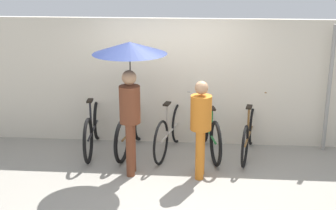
{
  "coord_description": "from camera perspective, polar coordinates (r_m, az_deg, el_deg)",
  "views": [
    {
      "loc": [
        0.57,
        -6.42,
        3.22
      ],
      "look_at": [
        0.0,
        0.72,
        1.0
      ],
      "focal_mm": 50.0,
      "sensor_mm": 36.0,
      "label": 1
    }
  ],
  "objects": [
    {
      "name": "parked_bicycle_4",
      "position": [
        8.15,
        9.83,
        -3.51
      ],
      "size": [
        0.52,
        1.7,
        1.0
      ],
      "rotation": [
        0.0,
        0.0,
        1.37
      ],
      "color": "black",
      "rests_on": "ground"
    },
    {
      "name": "parked_bicycle_2",
      "position": [
        8.13,
        0.27,
        -3.16
      ],
      "size": [
        0.54,
        1.73,
        0.99
      ],
      "rotation": [
        0.0,
        0.0,
        1.35
      ],
      "color": "black",
      "rests_on": "ground"
    },
    {
      "name": "parked_bicycle_0",
      "position": [
        8.33,
        -9.11,
        -2.85
      ],
      "size": [
        0.44,
        1.84,
        0.98
      ],
      "rotation": [
        0.0,
        0.0,
        1.65
      ],
      "color": "black",
      "rests_on": "ground"
    },
    {
      "name": "awning_pole",
      "position": [
        8.46,
        19.03,
        1.8
      ],
      "size": [
        0.07,
        0.07,
        2.22
      ],
      "color": "gray",
      "rests_on": "ground"
    },
    {
      "name": "ground_plane",
      "position": [
        7.21,
        -0.46,
        -9.32
      ],
      "size": [
        30.0,
        30.0,
        0.0
      ],
      "primitive_type": "plane",
      "color": "gray"
    },
    {
      "name": "pedestrian_center",
      "position": [
        7.05,
        4.02,
        -2.16
      ],
      "size": [
        0.32,
        0.32,
        1.53
      ],
      "rotation": [
        0.0,
        0.0,
        -0.08
      ],
      "color": "#C66B1E",
      "rests_on": "ground"
    },
    {
      "name": "parked_bicycle_3",
      "position": [
        8.13,
        5.03,
        -3.24
      ],
      "size": [
        0.53,
        1.78,
        0.98
      ],
      "rotation": [
        0.0,
        0.0,
        1.77
      ],
      "color": "black",
      "rests_on": "ground"
    },
    {
      "name": "pedestrian_leading",
      "position": [
        7.04,
        -4.69,
        4.48
      ],
      "size": [
        1.13,
        1.13,
        2.07
      ],
      "rotation": [
        0.0,
        0.0,
        0.03
      ],
      "color": "brown",
      "rests_on": "ground"
    },
    {
      "name": "parked_bicycle_1",
      "position": [
        8.23,
        -4.45,
        -2.97
      ],
      "size": [
        0.46,
        1.79,
        1.09
      ],
      "rotation": [
        0.0,
        0.0,
        1.43
      ],
      "color": "black",
      "rests_on": "ground"
    },
    {
      "name": "back_wall",
      "position": [
        8.39,
        0.52,
        2.83
      ],
      "size": [
        10.71,
        0.12,
        2.27
      ],
      "color": "beige",
      "rests_on": "ground"
    }
  ]
}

